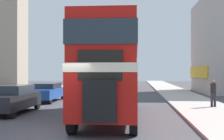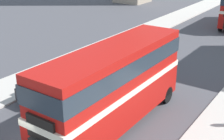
{
  "view_description": "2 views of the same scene",
  "coord_description": "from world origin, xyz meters",
  "views": [
    {
      "loc": [
        2.76,
        -10.71,
        2.24
      ],
      "look_at": [
        1.57,
        4.41,
        2.3
      ],
      "focal_mm": 50.0,
      "sensor_mm": 36.0,
      "label": 1
    },
    {
      "loc": [
        9.64,
        -7.44,
        8.95
      ],
      "look_at": [
        0.0,
        6.48,
        2.19
      ],
      "focal_mm": 50.0,
      "sensor_mm": 36.0,
      "label": 2
    }
  ],
  "objects": [
    {
      "name": "double_decker_bus",
      "position": [
        1.57,
        4.39,
        2.61
      ],
      "size": [
        2.47,
        10.3,
        4.4
      ],
      "color": "#B2140F",
      "rests_on": "ground_plane"
    },
    {
      "name": "car_parked_mid",
      "position": [
        -3.86,
        5.43,
        0.78
      ],
      "size": [
        1.76,
        4.66,
        1.5
      ],
      "color": "black",
      "rests_on": "ground_plane"
    },
    {
      "name": "car_parked_far",
      "position": [
        -3.84,
        11.99,
        0.72
      ],
      "size": [
        1.67,
        4.7,
        1.35
      ],
      "color": "#1E479E",
      "rests_on": "ground_plane"
    }
  ]
}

